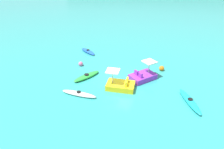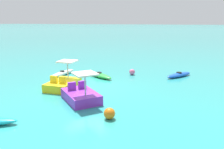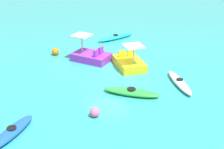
# 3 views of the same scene
# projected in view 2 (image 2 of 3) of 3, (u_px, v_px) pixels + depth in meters

# --- Properties ---
(ground_plane) EXTENTS (600.00, 600.00, 0.00)m
(ground_plane) POSITION_uv_depth(u_px,v_px,m) (88.00, 89.00, 14.08)
(ground_plane) COLOR teal
(kayak_white) EXTENTS (3.07, 0.65, 0.37)m
(kayak_white) POSITION_uv_depth(u_px,v_px,m) (62.00, 73.00, 17.65)
(kayak_white) COLOR white
(kayak_white) RESTS_ON ground_plane
(kayak_green) EXTENTS (2.02, 2.92, 0.37)m
(kayak_green) POSITION_uv_depth(u_px,v_px,m) (99.00, 75.00, 17.12)
(kayak_green) COLOR green
(kayak_green) RESTS_ON ground_plane
(kayak_blue) EXTENTS (2.53, 1.95, 0.37)m
(kayak_blue) POSITION_uv_depth(u_px,v_px,m) (179.00, 75.00, 17.17)
(kayak_blue) COLOR blue
(kayak_blue) RESTS_ON ground_plane
(pedal_boat_purple) EXTENTS (2.70, 2.80, 1.68)m
(pedal_boat_purple) POSITION_uv_depth(u_px,v_px,m) (81.00, 95.00, 11.93)
(pedal_boat_purple) COLOR purple
(pedal_boat_purple) RESTS_ON ground_plane
(pedal_boat_yellow) EXTENTS (2.54, 1.68, 1.68)m
(pedal_boat_yellow) POSITION_uv_depth(u_px,v_px,m) (63.00, 83.00, 14.16)
(pedal_boat_yellow) COLOR yellow
(pedal_boat_yellow) RESTS_ON ground_plane
(buoy_orange) EXTENTS (0.50, 0.50, 0.50)m
(buoy_orange) POSITION_uv_depth(u_px,v_px,m) (109.00, 113.00, 9.73)
(buoy_orange) COLOR orange
(buoy_orange) RESTS_ON ground_plane
(buoy_pink) EXTENTS (0.46, 0.46, 0.46)m
(buoy_pink) POSITION_uv_depth(u_px,v_px,m) (132.00, 72.00, 17.80)
(buoy_pink) COLOR pink
(buoy_pink) RESTS_ON ground_plane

